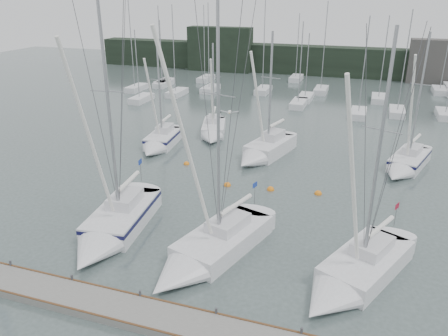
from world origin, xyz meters
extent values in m
plane|color=#465652|center=(0.00, 0.00, 0.00)|extent=(160.00, 160.00, 0.00)
cube|color=slate|center=(0.00, -5.00, 0.20)|extent=(24.00, 2.00, 0.40)
cube|color=black|center=(0.00, 62.00, 2.50)|extent=(90.00, 4.00, 5.00)
cube|color=black|center=(-20.00, 60.00, 4.00)|extent=(12.00, 3.00, 8.00)
cube|color=#44423F|center=(18.00, 60.00, 3.50)|extent=(10.00, 3.00, 7.00)
cube|color=silver|center=(11.08, 37.28, 0.35)|extent=(1.80, 4.50, 0.90)
cylinder|color=#96989D|center=(11.08, 36.78, 6.59)|extent=(0.12, 0.12, 11.57)
cube|color=silver|center=(-19.17, 38.34, 0.35)|extent=(1.80, 4.50, 0.90)
cylinder|color=#96989D|center=(-19.17, 37.84, 6.67)|extent=(0.12, 0.12, 11.73)
cube|color=silver|center=(-4.56, 55.06, 0.35)|extent=(1.80, 4.50, 0.90)
cylinder|color=#96989D|center=(-4.56, 54.56, 5.84)|extent=(0.12, 0.12, 10.08)
cube|color=silver|center=(-15.47, 42.40, 0.35)|extent=(1.80, 4.50, 0.90)
cylinder|color=#96989D|center=(-15.47, 41.90, 6.76)|extent=(0.12, 0.12, 11.92)
cube|color=silver|center=(-0.85, 41.28, 0.35)|extent=(1.80, 4.50, 0.90)
cylinder|color=#96989D|center=(-0.85, 40.78, 4.95)|extent=(0.12, 0.12, 8.29)
cube|color=silver|center=(-24.34, 44.73, 0.35)|extent=(1.80, 4.50, 0.90)
cylinder|color=#96989D|center=(-24.34, 44.23, 5.43)|extent=(0.12, 0.12, 9.27)
cube|color=silver|center=(-1.16, 37.52, 0.35)|extent=(1.80, 4.50, 0.90)
cylinder|color=#96989D|center=(-1.16, 37.02, 5.80)|extent=(0.12, 0.12, 10.01)
cube|color=silver|center=(-18.99, 49.82, 0.35)|extent=(1.80, 4.50, 0.90)
cylinder|color=#96989D|center=(-18.99, 49.32, 6.46)|extent=(0.12, 0.12, 11.32)
cube|color=silver|center=(0.62, 46.83, 0.35)|extent=(1.80, 4.50, 0.90)
cylinder|color=#96989D|center=(0.62, 46.33, 6.88)|extent=(0.12, 0.12, 12.16)
cube|color=silver|center=(-23.93, 43.62, 0.35)|extent=(1.80, 4.50, 0.90)
cylinder|color=#96989D|center=(-23.93, 43.12, 6.49)|extent=(0.12, 0.12, 11.38)
cube|color=silver|center=(-22.30, 33.33, 0.35)|extent=(1.80, 4.50, 0.90)
cylinder|color=#96989D|center=(-22.30, 32.83, 5.19)|extent=(0.12, 0.12, 8.78)
cube|color=silver|center=(-7.60, 44.06, 0.35)|extent=(1.80, 4.50, 0.90)
cylinder|color=#96989D|center=(-7.60, 43.56, 7.70)|extent=(0.12, 0.12, 13.79)
cube|color=silver|center=(17.43, 52.30, 0.35)|extent=(1.80, 4.50, 0.90)
cube|color=silver|center=(8.83, 43.96, 0.35)|extent=(1.80, 4.50, 0.90)
cylinder|color=#96989D|center=(8.83, 43.46, 6.07)|extent=(0.12, 0.12, 10.54)
cube|color=silver|center=(16.54, 37.91, 0.35)|extent=(1.80, 4.50, 0.90)
cube|color=silver|center=(6.60, 34.96, 0.35)|extent=(1.80, 4.50, 0.90)
cylinder|color=#96989D|center=(6.60, 34.46, 6.26)|extent=(0.12, 0.12, 10.92)
cube|color=silver|center=(-26.39, 39.34, 0.35)|extent=(1.80, 4.50, 0.90)
cylinder|color=#96989D|center=(-26.39, 38.84, 7.36)|extent=(0.12, 0.12, 13.12)
cube|color=silver|center=(-6.87, 2.56, 0.47)|extent=(3.74, 6.71, 1.56)
cone|color=silver|center=(-6.35, -1.99, 0.47)|extent=(3.32, 3.07, 3.02)
cube|color=silver|center=(-6.93, 3.08, 1.62)|extent=(1.94, 2.73, 0.73)
cylinder|color=#96989D|center=(-6.82, 2.10, 7.72)|extent=(0.19, 0.19, 12.94)
cylinder|color=white|center=(-7.02, 3.83, 2.55)|extent=(0.65, 3.14, 0.29)
cube|color=#10103D|center=(-6.87, 2.56, 0.99)|extent=(3.76, 6.73, 0.26)
cube|color=#1B3699|center=(-7.26, 5.95, 3.13)|extent=(0.08, 0.56, 0.38)
cube|color=silver|center=(0.31, 2.02, 0.43)|extent=(4.81, 7.15, 1.43)
cone|color=silver|center=(-1.05, -2.45, 0.43)|extent=(3.73, 3.57, 3.04)
cube|color=silver|center=(0.45, 2.48, 1.47)|extent=(2.36, 2.99, 0.67)
cylinder|color=#96989D|center=(0.17, 1.58, 8.05)|extent=(0.17, 0.17, 13.83)
cylinder|color=white|center=(0.69, 3.28, 2.33)|extent=(1.19, 3.14, 0.27)
cube|color=#1B3699|center=(1.32, 5.34, 2.85)|extent=(0.17, 0.50, 0.34)
cube|color=silver|center=(8.53, 2.17, 0.43)|extent=(5.13, 6.73, 1.42)
cone|color=silver|center=(6.71, -1.79, 0.43)|extent=(3.68, 3.56, 2.84)
cube|color=silver|center=(8.72, 2.60, 1.47)|extent=(2.44, 2.87, 0.66)
cylinder|color=#96989D|center=(8.35, 1.77, 7.09)|extent=(0.17, 0.17, 11.91)
cylinder|color=white|center=(9.04, 3.28, 2.32)|extent=(1.48, 2.82, 0.27)
cube|color=maroon|center=(9.88, 5.11, 2.84)|extent=(0.23, 0.47, 0.34)
cube|color=silver|center=(-11.45, 18.03, 0.44)|extent=(2.93, 5.17, 1.46)
cone|color=silver|center=(-11.09, 14.52, 0.44)|extent=(2.64, 2.36, 2.44)
cube|color=silver|center=(-11.50, 18.52, 1.51)|extent=(1.54, 2.10, 0.68)
cylinder|color=#96989D|center=(-11.42, 17.68, 5.67)|extent=(0.18, 0.18, 8.99)
cylinder|color=white|center=(-11.55, 19.01, 2.39)|extent=(0.52, 2.43, 0.27)
cube|color=#10103D|center=(-11.45, 18.03, 0.93)|extent=(2.95, 5.19, 0.24)
cube|color=silver|center=(-7.94, 23.15, 0.42)|extent=(3.62, 5.49, 1.39)
cone|color=silver|center=(-6.94, 19.69, 0.42)|extent=(2.82, 2.72, 2.32)
cube|color=silver|center=(-8.07, 23.60, 1.44)|extent=(1.78, 2.29, 0.65)
cylinder|color=#96989D|center=(-7.84, 22.81, 5.30)|extent=(0.17, 0.17, 8.37)
cylinder|color=white|center=(-8.22, 24.13, 2.27)|extent=(0.93, 2.44, 0.26)
cube|color=silver|center=(-0.71, 18.74, 0.50)|extent=(4.02, 6.14, 1.66)
cone|color=silver|center=(-1.75, 14.84, 0.50)|extent=(3.19, 3.02, 2.65)
cube|color=silver|center=(-0.57, 19.27, 1.71)|extent=(1.99, 2.56, 0.77)
cylinder|color=#96989D|center=(-0.81, 18.35, 6.26)|extent=(0.20, 0.20, 9.87)
cylinder|color=white|center=(-0.42, 19.83, 2.71)|extent=(1.01, 2.75, 0.31)
cube|color=silver|center=(11.62, 19.67, 0.41)|extent=(3.91, 5.83, 1.38)
cone|color=silver|center=(10.45, 16.03, 0.41)|extent=(2.97, 2.91, 2.39)
cube|color=silver|center=(11.76, 20.11, 1.42)|extent=(1.90, 2.44, 0.64)
cylinder|color=#96989D|center=(11.50, 19.31, 6.25)|extent=(0.17, 0.17, 10.30)
cylinder|color=white|center=(11.94, 20.69, 2.25)|extent=(1.04, 2.57, 0.26)
cube|color=#10103D|center=(11.62, 19.67, 0.87)|extent=(3.93, 5.85, 0.23)
sphere|color=orange|center=(-2.27, 10.58, 0.00)|extent=(0.57, 0.57, 0.57)
sphere|color=orange|center=(4.78, 11.33, 0.00)|extent=(0.57, 0.57, 0.57)
sphere|color=orange|center=(-7.15, 13.76, 0.00)|extent=(0.52, 0.52, 0.52)
ellipsoid|color=silver|center=(0.54, 2.36, 8.34)|extent=(0.29, 0.46, 0.20)
cube|color=#93969C|center=(0.27, 2.31, 8.36)|extent=(0.45, 0.22, 0.11)
cube|color=#93969C|center=(0.81, 2.41, 8.36)|extent=(0.45, 0.22, 0.11)
sphere|color=orange|center=(1.18, 10.89, 0.00)|extent=(0.57, 0.57, 0.57)
camera|label=1|loc=(7.55, -19.39, 14.49)|focal=35.00mm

